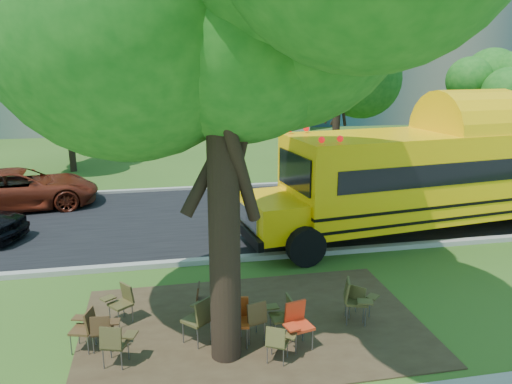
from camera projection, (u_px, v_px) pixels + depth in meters
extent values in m
plane|color=#254716|center=(203.00, 318.00, 10.71)|extent=(160.00, 160.00, 0.00)
cube|color=#382819|center=(253.00, 325.00, 10.41)|extent=(7.00, 4.50, 0.03)
cube|color=black|center=(184.00, 219.00, 17.34)|extent=(80.00, 8.00, 0.04)
cube|color=gray|center=(193.00, 262.00, 13.54)|extent=(80.00, 0.25, 0.14)
cube|color=gray|center=(179.00, 189.00, 21.22)|extent=(80.00, 0.25, 0.14)
cylinder|color=black|center=(71.00, 136.00, 24.51)|extent=(0.32, 0.32, 3.50)
sphere|color=#135513|center=(66.00, 85.00, 23.88)|extent=(4.80, 4.80, 4.80)
cylinder|color=black|center=(336.00, 128.00, 24.94)|extent=(0.38, 0.38, 4.20)
sphere|color=#135513|center=(339.00, 67.00, 24.19)|extent=(5.60, 5.60, 5.60)
cylinder|color=black|center=(491.00, 132.00, 25.56)|extent=(0.34, 0.34, 3.60)
sphere|color=#135513|center=(497.00, 81.00, 24.91)|extent=(5.00, 5.00, 5.00)
cylinder|color=black|center=(224.00, 230.00, 8.70)|extent=(0.56, 0.56, 4.99)
sphere|color=#135513|center=(221.00, 14.00, 7.79)|extent=(7.20, 7.20, 7.20)
cube|color=#FDBA08|center=(464.00, 171.00, 16.12)|extent=(12.11, 4.26, 2.64)
cube|color=black|center=(473.00, 161.00, 16.15)|extent=(11.47, 4.22, 0.65)
cube|color=#FDBA08|center=(272.00, 215.00, 14.28)|extent=(1.71, 2.54, 1.02)
cube|color=black|center=(461.00, 191.00, 16.30)|extent=(12.13, 4.30, 0.09)
cube|color=black|center=(460.00, 203.00, 16.40)|extent=(12.13, 4.30, 0.09)
cylinder|color=black|center=(306.00, 247.00, 13.33)|extent=(1.11, 0.47, 1.08)
cylinder|color=black|center=(271.00, 218.00, 15.79)|extent=(1.11, 0.47, 1.08)
cylinder|color=black|center=(502.00, 193.00, 18.68)|extent=(1.11, 0.47, 1.08)
cube|color=#442C18|center=(102.00, 331.00, 9.44)|extent=(0.40, 0.38, 0.05)
cube|color=#442C18|center=(100.00, 326.00, 9.23)|extent=(0.37, 0.11, 0.36)
cube|color=#442C18|center=(114.00, 322.00, 9.56)|extent=(0.21, 0.26, 0.03)
cylinder|color=slate|center=(96.00, 337.00, 9.62)|extent=(0.02, 0.02, 0.41)
cylinder|color=slate|center=(110.00, 344.00, 9.36)|extent=(0.02, 0.02, 0.41)
cube|color=#42391C|center=(115.00, 344.00, 8.94)|extent=(0.51, 0.50, 0.05)
cube|color=#42391C|center=(110.00, 338.00, 8.72)|extent=(0.40, 0.21, 0.40)
cube|color=#42391C|center=(130.00, 335.00, 9.02)|extent=(0.29, 0.33, 0.03)
cylinder|color=slate|center=(111.00, 349.00, 9.18)|extent=(0.02, 0.02, 0.44)
cylinder|color=slate|center=(122.00, 361.00, 8.82)|extent=(0.02, 0.02, 0.44)
cube|color=#463E1E|center=(197.00, 320.00, 9.65)|extent=(0.65, 0.65, 0.06)
cube|color=#463E1E|center=(204.00, 311.00, 9.47)|extent=(0.40, 0.38, 0.45)
cube|color=#463E1E|center=(200.00, 306.00, 9.91)|extent=(0.39, 0.40, 0.03)
cylinder|color=slate|center=(183.00, 333.00, 9.67)|extent=(0.03, 0.03, 0.50)
cylinder|color=slate|center=(211.00, 330.00, 9.75)|extent=(0.03, 0.03, 0.50)
cube|color=#A93F12|center=(237.00, 322.00, 9.58)|extent=(0.52, 0.50, 0.05)
cube|color=#A93F12|center=(237.00, 306.00, 9.71)|extent=(0.45, 0.17, 0.44)
cube|color=#A93F12|center=(223.00, 320.00, 9.39)|extent=(0.29, 0.34, 0.03)
cylinder|color=slate|center=(247.00, 339.00, 9.47)|extent=(0.03, 0.03, 0.49)
cylinder|color=slate|center=(228.00, 329.00, 9.82)|extent=(0.03, 0.03, 0.49)
cube|color=brown|center=(278.00, 342.00, 9.06)|extent=(0.50, 0.49, 0.04)
cube|color=brown|center=(275.00, 337.00, 8.87)|extent=(0.35, 0.24, 0.36)
cube|color=brown|center=(291.00, 336.00, 9.09)|extent=(0.29, 0.31, 0.03)
cylinder|color=slate|center=(272.00, 346.00, 9.30)|extent=(0.02, 0.02, 0.40)
cylinder|color=slate|center=(283.00, 358.00, 8.93)|extent=(0.02, 0.02, 0.40)
cube|color=red|center=(300.00, 326.00, 9.46)|extent=(0.54, 0.52, 0.05)
cube|color=red|center=(295.00, 311.00, 9.57)|extent=(0.44, 0.20, 0.43)
cube|color=red|center=(292.00, 327.00, 9.19)|extent=(0.30, 0.35, 0.03)
cylinder|color=slate|center=(313.00, 340.00, 9.43)|extent=(0.03, 0.03, 0.48)
cylinder|color=slate|center=(287.00, 335.00, 9.60)|extent=(0.03, 0.03, 0.48)
cube|color=#49471F|center=(281.00, 317.00, 9.83)|extent=(0.43, 0.45, 0.05)
cube|color=#49471F|center=(290.00, 306.00, 9.82)|extent=(0.12, 0.41, 0.41)
cube|color=#49471F|center=(271.00, 307.00, 10.00)|extent=(0.30, 0.24, 0.03)
cylinder|color=slate|center=(275.00, 333.00, 9.69)|extent=(0.02, 0.02, 0.46)
cylinder|color=slate|center=(287.00, 322.00, 10.09)|extent=(0.02, 0.02, 0.46)
cube|color=#443F1D|center=(360.00, 301.00, 10.58)|extent=(0.54, 0.54, 0.05)
cube|color=#443F1D|center=(357.00, 295.00, 10.40)|extent=(0.32, 0.34, 0.38)
cube|color=#443F1D|center=(373.00, 297.00, 10.53)|extent=(0.33, 0.33, 0.03)
cylinder|color=slate|center=(356.00, 305.00, 10.85)|extent=(0.02, 0.02, 0.42)
cylinder|color=slate|center=(363.00, 315.00, 10.42)|extent=(0.02, 0.02, 0.42)
cube|color=#4B321A|center=(82.00, 330.00, 9.41)|extent=(0.49, 0.51, 0.05)
cube|color=#4B321A|center=(90.00, 320.00, 9.34)|extent=(0.20, 0.40, 0.39)
cube|color=#4B321A|center=(80.00, 318.00, 9.62)|extent=(0.32, 0.28, 0.03)
cylinder|color=slate|center=(71.00, 345.00, 9.32)|extent=(0.02, 0.02, 0.44)
cylinder|color=slate|center=(95.00, 336.00, 9.61)|extent=(0.02, 0.02, 0.44)
cube|color=#483F1F|center=(120.00, 305.00, 10.38)|extent=(0.56, 0.56, 0.05)
cube|color=#483F1F|center=(127.00, 292.00, 10.45)|extent=(0.31, 0.37, 0.39)
cube|color=#483F1F|center=(108.00, 298.00, 10.41)|extent=(0.35, 0.34, 0.03)
cylinder|color=slate|center=(119.00, 320.00, 10.21)|extent=(0.02, 0.02, 0.44)
cylinder|color=slate|center=(124.00, 309.00, 10.67)|extent=(0.02, 0.02, 0.44)
cube|color=#3D2715|center=(206.00, 301.00, 10.60)|extent=(0.42, 0.44, 0.05)
cube|color=#3D2715|center=(198.00, 293.00, 10.54)|extent=(0.14, 0.38, 0.37)
cube|color=#3D2715|center=(211.00, 301.00, 10.36)|extent=(0.28, 0.24, 0.03)
cylinder|color=slate|center=(214.00, 306.00, 10.81)|extent=(0.02, 0.02, 0.41)
cylinder|color=slate|center=(198.00, 314.00, 10.49)|extent=(0.02, 0.02, 0.41)
cube|color=#51391D|center=(253.00, 319.00, 9.77)|extent=(0.52, 0.51, 0.05)
cube|color=#51391D|center=(257.00, 313.00, 9.56)|extent=(0.42, 0.21, 0.41)
cube|color=#51391D|center=(260.00, 308.00, 9.97)|extent=(0.29, 0.33, 0.03)
cylinder|color=slate|center=(241.00, 328.00, 9.90)|extent=(0.02, 0.02, 0.45)
cylinder|color=slate|center=(265.00, 331.00, 9.76)|extent=(0.02, 0.02, 0.45)
cube|color=#46411E|center=(356.00, 301.00, 10.41)|extent=(0.56, 0.58, 0.06)
cube|color=#46411E|center=(347.00, 290.00, 10.37)|extent=(0.23, 0.45, 0.44)
cube|color=#46411E|center=(365.00, 302.00, 10.11)|extent=(0.37, 0.33, 0.03)
cylinder|color=slate|center=(364.00, 308.00, 10.64)|extent=(0.03, 0.03, 0.50)
cylinder|color=slate|center=(347.00, 316.00, 10.32)|extent=(0.03, 0.03, 0.50)
imported|color=#5B1D0F|center=(21.00, 189.00, 18.48)|extent=(5.77, 3.34, 1.51)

